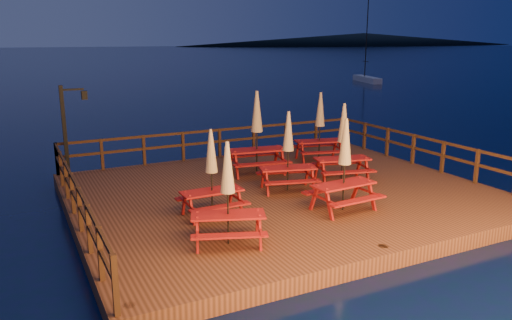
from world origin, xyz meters
The scene contains 14 objects.
ground centered at (0.00, 0.00, 0.00)m, with size 500.00×500.00×0.00m, color black.
deck centered at (0.00, 0.00, 0.20)m, with size 12.00×10.00×0.40m, color #452516.
deck_piles centered at (0.00, 0.00, -0.30)m, with size 11.44×9.44×1.40m.
railing centered at (0.00, 1.78, 1.16)m, with size 11.80×9.75×1.10m.
lamp_post centered at (-5.39, 4.55, 2.20)m, with size 0.85×0.18×3.00m.
headland_right centered at (185.00, 230.00, 3.50)m, with size 230.40×86.40×7.00m, color black.
sailboat centered at (28.91, 32.04, 0.30)m, with size 2.75×6.09×8.99m.
picnic_table_0 centered at (3.09, 2.65, 1.72)m, with size 2.07×1.84×2.54m.
picnic_table_1 centered at (-2.67, -1.11, 1.58)m, with size 1.61×1.33×2.27m.
picnic_table_2 centered at (2.24, 0.05, 1.70)m, with size 2.04×1.81×2.50m.
picnic_table_3 centered at (0.21, 2.07, 1.85)m, with size 2.17×1.88×2.78m.
picnic_table_4 centered at (-3.01, -2.94, 1.61)m, with size 2.00×1.83×2.33m.
picnic_table_5 centered at (0.17, -0.07, 1.64)m, with size 1.98×1.77×2.39m.
picnic_table_6 centered at (0.60, -2.26, 1.68)m, with size 1.82×1.53×2.47m.
Camera 1 is at (-7.10, -12.51, 4.90)m, focal length 35.00 mm.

